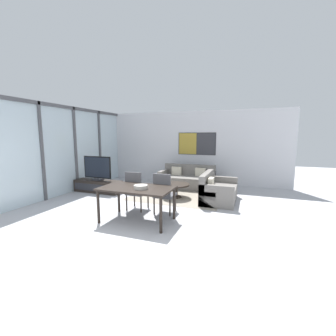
% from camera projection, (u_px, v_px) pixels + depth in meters
% --- Properties ---
extents(ground_plane, '(24.00, 24.00, 0.00)m').
position_uv_depth(ground_plane, '(116.00, 235.00, 4.22)').
color(ground_plane, '#B2B2B7').
extents(wall_back, '(7.51, 0.09, 2.80)m').
position_uv_depth(wall_back, '(189.00, 147.00, 8.83)').
color(wall_back, silver).
rests_on(wall_back, ground_plane).
extents(window_wall_left, '(0.07, 5.19, 2.80)m').
position_uv_depth(window_wall_left, '(75.00, 146.00, 7.53)').
color(window_wall_left, silver).
rests_on(window_wall_left, ground_plane).
extents(area_rug, '(2.74, 1.70, 0.01)m').
position_uv_depth(area_rug, '(175.00, 197.00, 6.83)').
color(area_rug, gray).
rests_on(area_rug, ground_plane).
extents(tv_console, '(1.62, 0.48, 0.40)m').
position_uv_depth(tv_console, '(98.00, 186.00, 7.44)').
color(tv_console, black).
rests_on(tv_console, ground_plane).
extents(television, '(1.02, 0.20, 0.79)m').
position_uv_depth(television, '(97.00, 169.00, 7.36)').
color(television, '#2D2D33').
rests_on(television, tv_console).
extents(sofa_main, '(1.90, 0.90, 0.81)m').
position_uv_depth(sofa_main, '(187.00, 180.00, 8.09)').
color(sofa_main, slate).
rests_on(sofa_main, ground_plane).
extents(sofa_side, '(0.90, 1.45, 0.81)m').
position_uv_depth(sofa_side, '(217.00, 192.00, 6.42)').
color(sofa_side, slate).
rests_on(sofa_side, ground_plane).
extents(coffee_table, '(0.86, 0.86, 0.42)m').
position_uv_depth(coffee_table, '(175.00, 187.00, 6.79)').
color(coffee_table, black).
rests_on(coffee_table, ground_plane).
extents(dining_table, '(1.56, 0.91, 0.75)m').
position_uv_depth(dining_table, '(137.00, 191.00, 4.84)').
color(dining_table, black).
rests_on(dining_table, ground_plane).
extents(dining_chair_left, '(0.46, 0.46, 0.99)m').
position_uv_depth(dining_chair_left, '(136.00, 189.00, 5.57)').
color(dining_chair_left, '#4C4C51').
rests_on(dining_chair_left, ground_plane).
extents(dining_chair_centre, '(0.46, 0.46, 0.99)m').
position_uv_depth(dining_chair_centre, '(164.00, 192.00, 5.32)').
color(dining_chair_centre, '#4C4C51').
rests_on(dining_chair_centre, ground_plane).
extents(fruit_bowl, '(0.29, 0.29, 0.08)m').
position_uv_depth(fruit_bowl, '(141.00, 187.00, 4.69)').
color(fruit_bowl, '#B7B2A8').
rests_on(fruit_bowl, dining_table).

